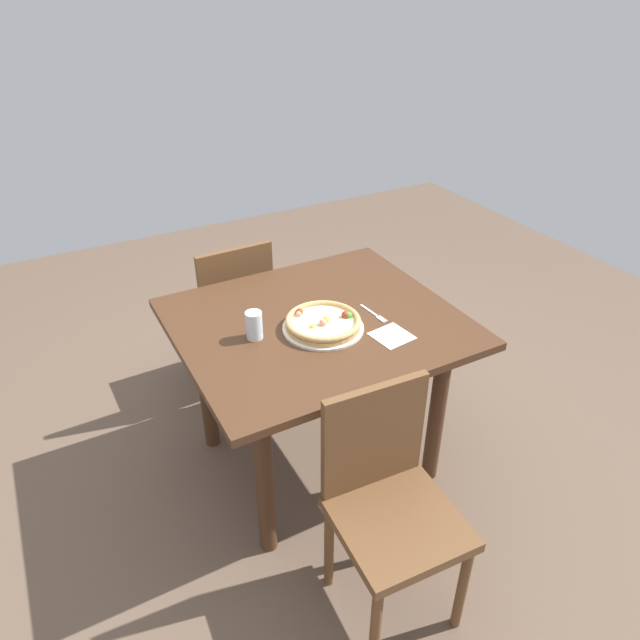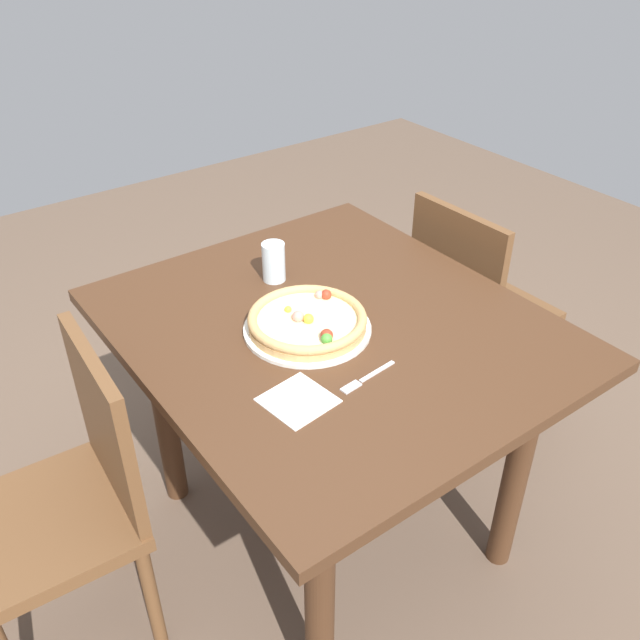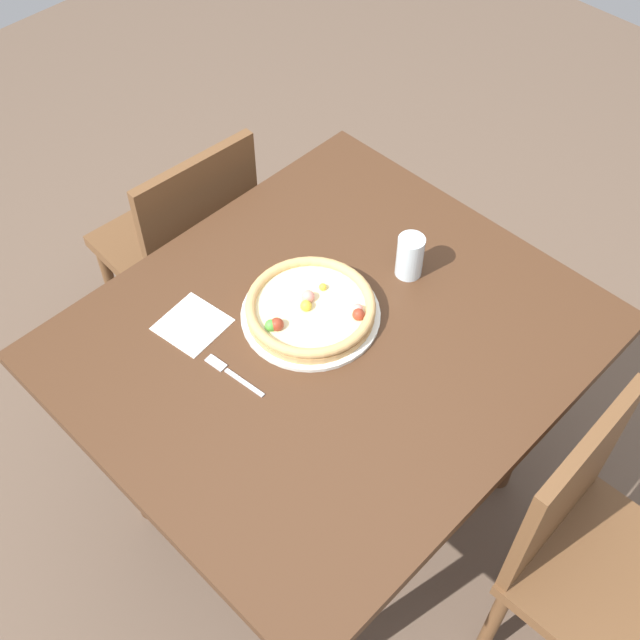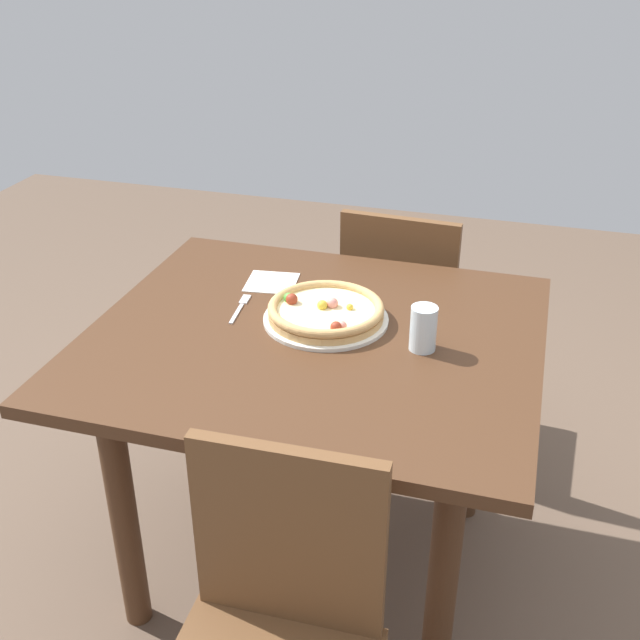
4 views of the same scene
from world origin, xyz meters
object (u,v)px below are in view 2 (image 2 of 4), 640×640
at_px(chair_near, 473,308).
at_px(chair_far, 70,500).
at_px(pizza, 308,320).
at_px(fork, 364,379).
at_px(drinking_glass, 274,262).
at_px(dining_table, 332,361).
at_px(plate, 307,329).
at_px(napkin, 298,400).

distance_m(chair_near, chair_far, 1.42).
xyz_separation_m(chair_far, pizza, (-0.10, -0.64, 0.32)).
bearing_deg(pizza, fork, 177.42).
height_order(pizza, drinking_glass, drinking_glass).
height_order(dining_table, chair_near, chair_near).
relative_size(chair_near, plate, 2.71).
distance_m(chair_near, drinking_glass, 0.80).
bearing_deg(pizza, napkin, 140.13).
bearing_deg(pizza, drinking_glass, -15.13).
relative_size(plate, fork, 1.96).
bearing_deg(plate, drinking_glass, -15.27).
distance_m(dining_table, plate, 0.15).
height_order(chair_far, drinking_glass, drinking_glass).
xyz_separation_m(chair_far, fork, (-0.34, -0.63, 0.29)).
relative_size(chair_near, drinking_glass, 7.78).
distance_m(plate, napkin, 0.27).
xyz_separation_m(pizza, napkin, (-0.21, 0.18, -0.03)).
xyz_separation_m(chair_near, pizza, (-0.12, 0.78, 0.32)).
bearing_deg(chair_far, plate, -95.34).
height_order(plate, napkin, plate).
xyz_separation_m(dining_table, drinking_glass, (0.27, -0.00, 0.18)).
bearing_deg(drinking_glass, dining_table, 179.92).
height_order(dining_table, napkin, napkin).
xyz_separation_m(pizza, fork, (-0.24, 0.01, -0.03)).
height_order(chair_near, plate, chair_near).
relative_size(plate, pizza, 1.08).
bearing_deg(chair_far, napkin, -120.27).
distance_m(dining_table, fork, 0.27).
distance_m(dining_table, chair_near, 0.74).
bearing_deg(dining_table, napkin, 129.03).
height_order(plate, drinking_glass, drinking_glass).
bearing_deg(pizza, plate, 37.86).
xyz_separation_m(dining_table, plate, (0.01, 0.07, 0.13)).
bearing_deg(plate, dining_table, -98.56).
bearing_deg(napkin, plate, -39.71).
relative_size(chair_far, napkin, 6.29).
bearing_deg(plate, napkin, 140.29).
distance_m(fork, napkin, 0.17).
relative_size(chair_far, drinking_glass, 7.78).
bearing_deg(dining_table, drinking_glass, -0.08).
relative_size(plate, drinking_glass, 2.87).
height_order(pizza, fork, pizza).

